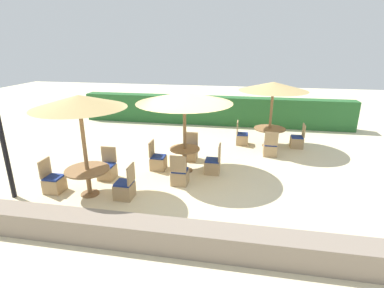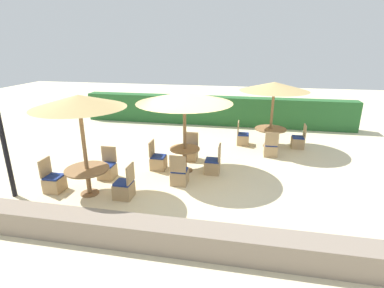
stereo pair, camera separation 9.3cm
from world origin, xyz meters
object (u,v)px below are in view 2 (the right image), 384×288
Objects in this scene: parasol_back_right at (274,87)px; patio_chair_center_north at (191,152)px; patio_chair_back_right_west at (243,138)px; round_table_front_left at (88,174)px; patio_chair_back_right_south at (271,149)px; round_table_center at (185,154)px; patio_chair_front_left_east at (124,188)px; round_table_back_right at (270,132)px; patio_chair_center_south at (179,175)px; patio_chair_back_right_east at (298,141)px; patio_chair_front_left_west at (54,182)px; parasol_center at (184,98)px; parasol_front_left at (79,102)px; patio_chair_front_left_north at (107,170)px; patio_chair_center_east at (213,165)px; patio_chair_center_west at (158,161)px.

parasol_back_right is 3.94m from patio_chair_center_north.
round_table_front_left is (-3.88, -4.92, 0.33)m from patio_chair_back_right_west.
round_table_front_left is (-4.90, -3.84, 0.33)m from patio_chair_back_right_south.
patio_chair_front_left_east reaches higher than round_table_center.
patio_chair_center_south reaches higher than round_table_back_right.
patio_chair_front_left_west is at bearing 125.26° from patio_chair_back_right_east.
patio_chair_back_right_east reaches higher than round_table_center.
parasol_front_left is (-2.19, -1.97, 0.17)m from parasol_center.
parasol_front_left is 1.90m from round_table_front_left.
patio_chair_front_left_north is at bearing 135.32° from patio_chair_front_left_west.
patio_chair_center_east is (-2.91, -2.95, 0.00)m from patio_chair_back_right_east.
patio_chair_center_east is at bearing -122.37° from parasol_back_right.
round_table_center is (-3.80, -2.94, 0.30)m from patio_chair_back_right_east.
patio_chair_center_south is at bearing 137.98° from patio_chair_center_east.
parasol_front_left reaches higher than patio_chair_front_left_east.
patio_chair_center_east is 3.66m from round_table_front_left.
patio_chair_front_left_west is (-4.09, -2.00, 0.00)m from patio_chair_center_east.
patio_chair_back_right_east and patio_chair_center_east have the same top height.
patio_chair_center_west is at bearing -140.91° from parasol_back_right.
parasol_center is 3.07× the size of patio_chair_center_south.
patio_chair_center_north is at bearing 132.98° from patio_chair_front_left_west.
patio_chair_back_right_south is (-1.08, -1.08, 0.00)m from patio_chair_back_right_east.
round_table_front_left is at bearing -137.93° from round_table_center.
parasol_back_right reaches higher than round_table_front_left.
patio_chair_center_west and patio_chair_front_left_east have the same top height.
patio_chair_center_north is at bearing 90.71° from round_table_center.
parasol_center is (-2.73, -2.91, 0.01)m from parasol_back_right.
patio_chair_front_left_north is at bearing -141.70° from parasol_back_right.
patio_chair_front_left_west is at bearing 116.12° from patio_chair_center_east.
patio_chair_center_west is at bearing 135.11° from patio_chair_center_south.
patio_chair_center_west reaches higher than round_table_front_left.
round_table_back_right is at bearing 129.09° from patio_chair_center_west.
patio_chair_back_right_east is 0.35× the size of parasol_front_left.
round_table_front_left is 1.23× the size of patio_chair_front_left_east.
patio_chair_center_east reaches higher than round_table_back_right.
round_table_back_right is at bearing 46.82° from round_table_center.
patio_chair_front_left_east is at bearing -0.39° from parasol_front_left.
patio_chair_center_west is 2.37m from round_table_front_left.
patio_chair_center_west and patio_chair_front_left_west have the same top height.
round_table_front_left is at bearing -137.93° from parasol_center.
patio_chair_back_right_west is 4.22m from patio_chair_center_south.
patio_chair_center_east is (-0.81, -2.95, 0.00)m from patio_chair_back_right_west.
patio_chair_center_west is 1.00× the size of patio_chair_front_left_north.
parasol_back_right is at bearing 46.82° from parasol_center.
parasol_center is 3.42m from round_table_front_left.
patio_chair_center_west is 0.82× the size of round_table_front_left.
patio_chair_center_west is 3.06m from patio_chair_front_left_west.
patio_chair_back_right_east and patio_chair_front_left_east have the same top height.
patio_chair_back_right_south is 0.33× the size of parasol_center.
parasol_center is 3.07× the size of patio_chair_front_left_east.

